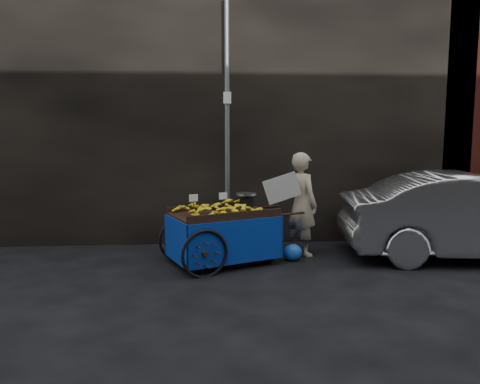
{
  "coord_description": "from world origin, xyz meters",
  "views": [
    {
      "loc": [
        -0.01,
        -6.13,
        1.88
      ],
      "look_at": [
        0.45,
        0.5,
        1.02
      ],
      "focal_mm": 35.0,
      "sensor_mm": 36.0,
      "label": 1
    }
  ],
  "objects": [
    {
      "name": "parked_car",
      "position": [
        3.93,
        0.38,
        0.64
      ],
      "size": [
        4.0,
        1.8,
        1.27
      ],
      "primitive_type": "imported",
      "rotation": [
        0.0,
        0.0,
        1.45
      ],
      "color": "silver",
      "rests_on": "ground"
    },
    {
      "name": "banana_cart",
      "position": [
        0.16,
        0.37,
        0.65
      ],
      "size": [
        2.13,
        1.56,
        1.06
      ],
      "rotation": [
        0.0,
        0.0,
        0.4
      ],
      "color": "black",
      "rests_on": "ground"
    },
    {
      "name": "building_wall",
      "position": [
        0.39,
        2.6,
        2.5
      ],
      "size": [
        13.5,
        2.0,
        5.0
      ],
      "color": "black",
      "rests_on": "ground"
    },
    {
      "name": "plastic_bag",
      "position": [
        1.22,
        0.45,
        0.12
      ],
      "size": [
        0.28,
        0.22,
        0.25
      ],
      "primitive_type": "ellipsoid",
      "color": "blue",
      "rests_on": "ground"
    },
    {
      "name": "ground",
      "position": [
        0.0,
        0.0,
        0.0
      ],
      "size": [
        80.0,
        80.0,
        0.0
      ],
      "primitive_type": "plane",
      "color": "black",
      "rests_on": "ground"
    },
    {
      "name": "vendor",
      "position": [
        1.4,
        0.78,
        0.79
      ],
      "size": [
        0.94,
        0.69,
        1.57
      ],
      "rotation": [
        0.0,
        0.0,
        2.17
      ],
      "color": "tan",
      "rests_on": "ground"
    },
    {
      "name": "street_pole",
      "position": [
        0.3,
        1.3,
        2.01
      ],
      "size": [
        0.12,
        0.1,
        4.0
      ],
      "color": "slate",
      "rests_on": "ground"
    }
  ]
}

